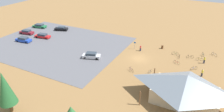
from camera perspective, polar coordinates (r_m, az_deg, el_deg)
ground at (r=50.87m, az=7.58°, el=-0.73°), size 160.00×160.00×0.00m
parking_lot_asphalt at (r=60.63m, az=-15.25°, el=3.24°), size 37.74×29.45×0.05m
bike_pavilion at (r=36.89m, az=20.03°, el=-8.20°), size 13.54×8.97×5.53m
trash_bin at (r=57.32m, az=13.98°, el=2.47°), size 0.60×0.60×0.90m
lot_sign at (r=55.33m, az=6.40°, el=3.32°), size 0.56×0.08×2.20m
pine_west at (r=35.74m, az=-27.89°, el=-8.03°), size 2.82×2.82×7.68m
bicycle_red_yard_front at (r=50.30m, az=17.76°, el=-1.72°), size 1.56×0.82×0.83m
bicycle_teal_yard_left at (r=56.60m, az=24.23°, el=0.38°), size 0.69×1.57×0.83m
bicycle_black_edge_north at (r=54.10m, az=21.09°, el=-0.19°), size 1.77×0.66×0.93m
bicycle_purple_mid_cluster at (r=45.18m, az=5.47°, el=-3.83°), size 1.43×1.08×0.90m
bicycle_orange_yard_right at (r=53.41m, az=18.41°, el=-0.12°), size 0.50×1.64×0.81m
bicycle_silver_lone_east at (r=44.97m, az=10.58°, el=-4.44°), size 0.48×1.73×0.78m
bicycle_white_near_porch at (r=57.84m, az=26.82°, el=0.39°), size 1.36×1.27×0.92m
bicycle_yellow_trailside at (r=53.78m, az=23.40°, el=-0.82°), size 1.65×0.48×0.82m
bicycle_blue_back_row at (r=49.08m, az=22.06°, el=-3.24°), size 1.33×1.22×0.82m
bicycle_green_lone_west at (r=54.61m, az=17.27°, el=0.69°), size 1.73×0.48×0.88m
car_green_front_row at (r=76.21m, az=-19.75°, el=8.00°), size 5.00×2.80×1.35m
car_maroon_inner_stall at (r=71.40m, az=-22.91°, el=6.26°), size 4.77×2.43×1.42m
car_silver_far_end at (r=50.47m, az=-5.83°, el=0.14°), size 4.74×3.12×1.51m
car_blue_aisle_side at (r=65.34m, az=-23.66°, el=4.30°), size 4.82×2.41×1.44m
car_black_end_stall at (r=71.21m, az=-14.11°, el=7.51°), size 4.68×3.16×1.33m
car_red_mid_lot at (r=66.29m, az=-18.96°, el=5.41°), size 5.00×2.47×1.37m
visitor_at_bikes at (r=46.97m, az=24.08°, el=-4.28°), size 0.36×0.36×1.74m
visitor_near_lot at (r=54.63m, az=8.03°, el=2.29°), size 0.38×0.36×1.69m
visitor_by_pavilion at (r=52.60m, az=24.58°, el=-0.97°), size 0.37×0.36×1.82m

